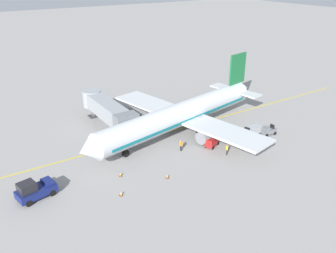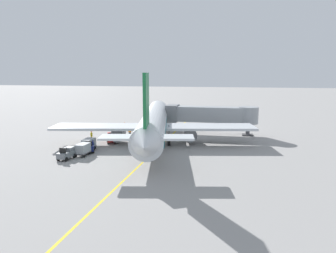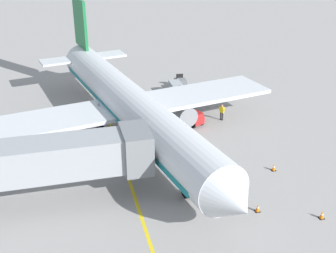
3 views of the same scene
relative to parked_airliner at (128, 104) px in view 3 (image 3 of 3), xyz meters
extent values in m
plane|color=gray|center=(1.38, -1.21, -3.19)|extent=(400.00, 400.00, 0.00)
cube|color=gold|center=(1.38, -1.21, -3.18)|extent=(0.24, 80.00, 0.01)
cylinder|color=silver|center=(-0.05, 0.27, 0.10)|extent=(10.06, 32.09, 3.70)
cube|color=#14707A|center=(-0.05, 0.27, -0.36)|extent=(9.58, 29.59, 0.44)
cone|color=silver|center=(-3.52, 17.12, 0.10)|extent=(4.03, 3.08, 3.63)
cone|color=silver|center=(3.45, -16.78, 0.40)|extent=(3.64, 3.38, 3.14)
cube|color=black|center=(-3.15, 15.35, 0.75)|extent=(2.94, 1.64, 0.60)
cube|color=silver|center=(0.15, -0.71, -0.55)|extent=(30.43, 11.13, 0.36)
cylinder|color=gray|center=(-5.40, -1.04, -1.80)|extent=(2.60, 3.54, 2.00)
cylinder|color=gray|center=(5.37, 1.18, -1.80)|extent=(2.60, 3.54, 2.00)
cube|color=#196B38|center=(2.96, -14.43, 4.70)|extent=(1.20, 4.37, 5.50)
cube|color=silver|center=(2.92, -14.23, 0.65)|extent=(10.32, 4.56, 0.24)
cylinder|color=black|center=(-2.31, 11.24, -2.64)|extent=(0.66, 1.17, 1.10)
cylinder|color=gray|center=(-2.31, 11.24, -1.09)|extent=(0.24, 0.24, 2.00)
cylinder|color=black|center=(-1.91, -2.15, -2.64)|extent=(0.66, 1.17, 1.10)
cylinder|color=gray|center=(-1.91, -2.15, -1.09)|extent=(0.24, 0.24, 2.00)
cylinder|color=black|center=(2.60, -1.23, -2.64)|extent=(0.66, 1.17, 1.10)
cylinder|color=gray|center=(2.60, -1.23, -1.09)|extent=(0.24, 0.24, 2.00)
cube|color=#93999E|center=(7.20, 9.30, 0.30)|extent=(14.04, 2.80, 2.60)
cube|color=slate|center=(0.98, 9.30, 0.30)|extent=(2.00, 3.50, 2.99)
cube|color=navy|center=(-7.20, -7.18, -2.56)|extent=(2.04, 2.77, 0.70)
cube|color=navy|center=(-7.45, -6.54, -1.99)|extent=(1.33, 1.35, 0.44)
cube|color=black|center=(-6.95, -7.82, -1.89)|extent=(0.84, 0.46, 0.64)
cylinder|color=black|center=(-7.25, -7.06, -1.91)|extent=(0.17, 0.27, 0.54)
cylinder|color=black|center=(-8.03, -6.56, -2.91)|extent=(0.39, 0.59, 0.56)
cylinder|color=black|center=(-7.02, -6.17, -2.91)|extent=(0.39, 0.59, 0.56)
cylinder|color=black|center=(-7.38, -8.19, -2.91)|extent=(0.39, 0.59, 0.56)
cylinder|color=black|center=(-6.38, -7.79, -2.91)|extent=(0.39, 0.59, 0.56)
cube|color=slate|center=(-8.30, -11.36, -2.56)|extent=(1.42, 2.60, 0.70)
cube|color=slate|center=(-8.24, -10.67, -1.99)|extent=(1.11, 1.14, 0.44)
cube|color=black|center=(-8.36, -12.04, -1.89)|extent=(0.85, 0.23, 0.64)
cylinder|color=black|center=(-8.29, -11.23, -1.91)|extent=(0.10, 0.27, 0.54)
cylinder|color=black|center=(-8.76, -10.44, -2.91)|extent=(0.25, 0.58, 0.56)
cylinder|color=black|center=(-7.68, -10.53, -2.91)|extent=(0.25, 0.58, 0.56)
cylinder|color=black|center=(-8.91, -12.18, -2.91)|extent=(0.25, 0.58, 0.56)
cylinder|color=black|center=(-7.84, -12.28, -2.91)|extent=(0.25, 0.58, 0.56)
cube|color=#B21E1E|center=(-6.53, -1.09, -2.56)|extent=(2.13, 2.77, 0.70)
cube|color=#B21E1E|center=(-6.82, -0.47, -1.99)|extent=(1.36, 1.38, 0.44)
cube|color=black|center=(-6.25, -1.72, -1.89)|extent=(0.83, 0.49, 0.64)
cylinder|color=black|center=(-6.58, -0.98, -1.91)|extent=(0.18, 0.27, 0.54)
cylinder|color=black|center=(-7.38, -0.52, -2.91)|extent=(0.41, 0.59, 0.56)
cylinder|color=black|center=(-6.40, -0.07, -2.91)|extent=(0.41, 0.59, 0.56)
cylinder|color=black|center=(-6.66, -2.11, -2.91)|extent=(0.41, 0.59, 0.56)
cylinder|color=black|center=(-5.68, -1.67, -2.91)|extent=(0.41, 0.59, 0.56)
cube|color=#4C4C51|center=(-7.75, -6.25, -2.77)|extent=(1.35, 2.23, 0.12)
cube|color=#999EA3|center=(-7.75, -6.25, -2.16)|extent=(1.28, 2.12, 1.10)
cylinder|color=#4C4C51|center=(-7.72, -4.80, -2.78)|extent=(0.08, 0.70, 0.07)
cylinder|color=black|center=(-8.29, -5.41, -3.01)|extent=(0.13, 0.36, 0.36)
cylinder|color=black|center=(-7.18, -5.44, -3.01)|extent=(0.13, 0.36, 0.36)
cylinder|color=black|center=(-8.32, -7.06, -3.01)|extent=(0.13, 0.36, 0.36)
cylinder|color=black|center=(-7.22, -7.09, -3.01)|extent=(0.13, 0.36, 0.36)
cube|color=#4C4C51|center=(-7.08, -9.29, -2.77)|extent=(1.35, 2.23, 0.12)
cube|color=#999EA3|center=(-7.08, -9.29, -2.16)|extent=(1.28, 2.12, 1.10)
cylinder|color=#4C4C51|center=(-7.05, -7.84, -2.78)|extent=(0.08, 0.70, 0.07)
cylinder|color=black|center=(-7.62, -8.45, -3.01)|extent=(0.13, 0.36, 0.36)
cylinder|color=black|center=(-6.52, -8.48, -3.01)|extent=(0.13, 0.36, 0.36)
cylinder|color=black|center=(-7.65, -10.10, -3.01)|extent=(0.13, 0.36, 0.36)
cylinder|color=black|center=(-6.55, -10.13, -3.01)|extent=(0.13, 0.36, 0.36)
cylinder|color=#232328|center=(-5.03, 3.64, -2.76)|extent=(0.15, 0.15, 0.85)
cylinder|color=#232328|center=(-5.23, 3.62, -2.76)|extent=(0.15, 0.15, 0.85)
cube|color=orange|center=(-5.13, 3.63, -2.04)|extent=(0.40, 0.27, 0.60)
cylinder|color=orange|center=(-4.88, 3.66, -2.09)|extent=(0.23, 0.11, 0.57)
cylinder|color=orange|center=(-5.38, 3.61, -2.09)|extent=(0.23, 0.11, 0.57)
sphere|color=beige|center=(-5.13, 3.63, -1.61)|extent=(0.22, 0.22, 0.22)
cube|color=red|center=(-5.13, 3.63, -1.59)|extent=(0.27, 0.10, 0.10)
cylinder|color=#232328|center=(-9.83, -1.10, -2.76)|extent=(0.15, 0.15, 0.85)
cylinder|color=#232328|center=(-9.70, -1.25, -2.76)|extent=(0.15, 0.15, 0.85)
cube|color=yellow|center=(-9.76, -1.17, -2.04)|extent=(0.43, 0.44, 0.60)
cylinder|color=yellow|center=(-9.93, -0.98, -2.09)|extent=(0.21, 0.23, 0.57)
cylinder|color=yellow|center=(-9.60, -1.36, -2.09)|extent=(0.21, 0.23, 0.57)
sphere|color=tan|center=(-9.76, -1.17, -1.61)|extent=(0.22, 0.22, 0.22)
cube|color=red|center=(-9.76, -1.17, -1.59)|extent=(0.23, 0.25, 0.10)
cube|color=black|center=(-10.50, 15.99, -3.17)|extent=(0.36, 0.36, 0.04)
cone|color=orange|center=(-10.50, 15.99, -2.87)|extent=(0.30, 0.30, 0.55)
cylinder|color=white|center=(-10.50, 15.99, -2.84)|extent=(0.21, 0.21, 0.06)
cube|color=black|center=(-6.61, 14.17, -3.17)|extent=(0.36, 0.36, 0.04)
cone|color=orange|center=(-6.61, 14.17, -2.87)|extent=(0.30, 0.30, 0.55)
cylinder|color=white|center=(-6.61, 14.17, -2.84)|extent=(0.21, 0.21, 0.06)
cube|color=black|center=(-10.28, 9.35, -3.17)|extent=(0.36, 0.36, 0.04)
cone|color=orange|center=(-10.28, 9.35, -2.87)|extent=(0.30, 0.30, 0.55)
cylinder|color=white|center=(-10.28, 9.35, -2.84)|extent=(0.21, 0.21, 0.06)
camera|label=1|loc=(-42.68, 30.34, 21.44)|focal=37.87mm
camera|label=2|loc=(12.11, -46.23, 7.42)|focal=34.07mm
camera|label=3|loc=(5.66, 36.75, 14.99)|focal=46.32mm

